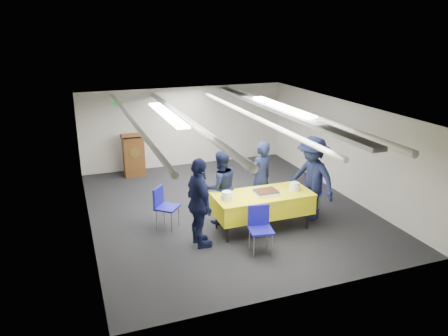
{
  "coord_description": "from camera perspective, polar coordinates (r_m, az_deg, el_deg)",
  "views": [
    {
      "loc": [
        -3.23,
        -8.61,
        4.04
      ],
      "look_at": [
        -0.14,
        -0.2,
        1.05
      ],
      "focal_mm": 35.0,
      "sensor_mm": 36.0,
      "label": 1
    }
  ],
  "objects": [
    {
      "name": "podium",
      "position": [
        12.26,
        -11.73,
        1.83
      ],
      "size": [
        0.62,
        0.53,
        1.25
      ],
      "color": "brown",
      "rests_on": "ground"
    },
    {
      "name": "ground",
      "position": [
        10.04,
        0.36,
        -5.26
      ],
      "size": [
        7.0,
        7.0,
        0.0
      ],
      "primitive_type": "plane",
      "color": "black",
      "rests_on": "ground"
    },
    {
      "name": "serving_table",
      "position": [
        8.91,
        5.05,
        -4.61
      ],
      "size": [
        2.0,
        0.89,
        0.77
      ],
      "color": "black",
      "rests_on": "ground"
    },
    {
      "name": "plate_stack_left",
      "position": [
        8.47,
        0.38,
        -3.69
      ],
      "size": [
        0.23,
        0.23,
        0.17
      ],
      "color": "white",
      "rests_on": "serving_table"
    },
    {
      "name": "room_shell",
      "position": [
        9.86,
        0.05,
        5.4
      ],
      "size": [
        6.0,
        7.0,
        2.3
      ],
      "color": "beige",
      "rests_on": "ground"
    },
    {
      "name": "sheet_cake",
      "position": [
        8.8,
        5.51,
        -3.17
      ],
      "size": [
        0.47,
        0.36,
        0.09
      ],
      "color": "white",
      "rests_on": "serving_table"
    },
    {
      "name": "sailor_d",
      "position": [
        9.43,
        11.37,
        -1.32
      ],
      "size": [
        1.02,
        1.33,
        1.81
      ],
      "primitive_type": "imported",
      "rotation": [
        0.0,
        0.0,
        -1.24
      ],
      "color": "black",
      "rests_on": "ground"
    },
    {
      "name": "chair_left",
      "position": [
        9.04,
        -7.93,
        -4.57
      ],
      "size": [
        0.59,
        0.59,
        0.87
      ],
      "color": "gray",
      "rests_on": "ground"
    },
    {
      "name": "sailor_c",
      "position": [
        8.11,
        -3.22,
        -4.61
      ],
      "size": [
        0.49,
        1.04,
        1.73
      ],
      "primitive_type": "imported",
      "rotation": [
        0.0,
        0.0,
        1.64
      ],
      "color": "black",
      "rests_on": "ground"
    },
    {
      "name": "sailor_a",
      "position": [
        9.46,
        4.82,
        -1.41
      ],
      "size": [
        0.71,
        0.59,
        1.67
      ],
      "primitive_type": "imported",
      "rotation": [
        0.0,
        0.0,
        3.51
      ],
      "color": "black",
      "rests_on": "ground"
    },
    {
      "name": "plate_stack_right",
      "position": [
        9.07,
        9.23,
        -2.44
      ],
      "size": [
        0.22,
        0.22,
        0.16
      ],
      "color": "white",
      "rests_on": "serving_table"
    },
    {
      "name": "chair_near",
      "position": [
        8.09,
        4.71,
        -7.31
      ],
      "size": [
        0.49,
        0.49,
        0.87
      ],
      "color": "gray",
      "rests_on": "ground"
    },
    {
      "name": "sailor_b",
      "position": [
        9.09,
        -0.46,
        -2.52
      ],
      "size": [
        0.79,
        0.62,
        1.58
      ],
      "primitive_type": "imported",
      "rotation": [
        0.0,
        0.0,
        3.18
      ],
      "color": "black",
      "rests_on": "ground"
    },
    {
      "name": "chair_right",
      "position": [
        9.84,
        11.38,
        -2.82
      ],
      "size": [
        0.59,
        0.59,
        0.87
      ],
      "color": "gray",
      "rests_on": "ground"
    }
  ]
}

